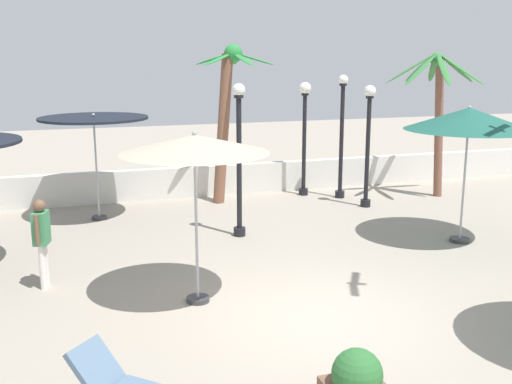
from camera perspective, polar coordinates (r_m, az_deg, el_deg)
The scene contains 12 objects.
ground_plane at distance 10.13m, azimuth 5.67°, elevation -11.57°, with size 56.00×56.00×0.00m, color #9E9384.
boundary_wall at distance 18.29m, azimuth -5.71°, elevation 0.98°, with size 25.20×0.30×0.91m, color silver.
patio_umbrella_1 at distance 14.14m, azimuth 19.28°, elevation 6.43°, with size 2.79×2.79×3.08m.
patio_umbrella_2 at distance 15.84m, azimuth -14.94°, elevation 6.40°, with size 2.70×2.70×2.73m.
patio_umbrella_5 at distance 9.99m, azimuth -5.77°, elevation 4.37°, with size 2.47×2.47×2.95m.
palm_tree_0 at distance 17.22m, azimuth -2.80°, elevation 8.04°, with size 2.21×2.30×4.45m.
palm_tree_2 at distance 18.64m, azimuth 16.60°, elevation 8.09°, with size 2.90×2.88×4.22m.
lamp_post_0 at distance 17.99m, azimuth 8.01°, elevation 5.40°, with size 0.28×0.28×3.60m.
lamp_post_1 at distance 13.93m, azimuth -1.59°, elevation 3.49°, with size 0.30×0.30×3.54m.
lamp_post_2 at distance 18.21m, azimuth 4.55°, elevation 6.08°, with size 0.36×0.36×3.38m.
lamp_post_3 at distance 16.99m, azimuth 10.44°, elevation 4.99°, with size 0.33×0.33×3.36m.
guest_0 at distance 11.59m, azimuth -19.42°, elevation -3.81°, with size 0.32×0.54×1.66m.
Camera 1 is at (-3.77, -8.43, 4.15)m, focal length 42.77 mm.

